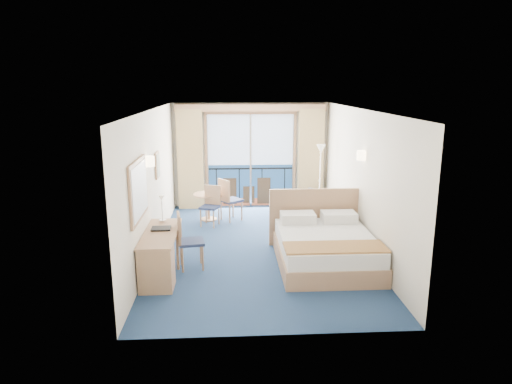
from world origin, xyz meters
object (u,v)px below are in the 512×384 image
table_chair_a (228,197)px  desk (158,261)px  bed (325,246)px  floor_lamp (321,162)px  round_table (208,200)px  armchair (311,203)px  table_chair_b (211,203)px  nightstand (342,226)px  desk_chair (186,238)px

table_chair_a → desk: bearing=126.5°
bed → table_chair_a: 3.25m
floor_lamp → round_table: (-2.71, -0.26, -0.84)m
armchair → round_table: (-2.48, -0.15, 0.16)m
bed → table_chair_b: bed is taller
floor_lamp → table_chair_b: (-2.64, -0.67, -0.81)m
bed → armchair: bearing=84.8°
nightstand → desk: 4.00m
desk → table_chair_a: 3.67m
bed → nightstand: bearing=63.6°
bed → desk_chair: bearing=-178.1°
floor_lamp → table_chair_a: 2.40m
floor_lamp → table_chair_a: bearing=-170.2°
desk_chair → table_chair_a: size_ratio=0.99×
floor_lamp → desk_chair: size_ratio=1.74×
table_chair_a → table_chair_b: 0.49m
round_table → table_chair_b: bearing=-79.5°
armchair → table_chair_b: 2.47m
desk → desk_chair: 0.80m
armchair → desk_chair: bearing=7.7°
desk → floor_lamp: bearing=49.1°
bed → table_chair_b: (-2.13, 2.45, 0.19)m
desk → desk_chair: size_ratio=1.61×
desk_chair → round_table: desk_chair is taller
round_table → table_chair_b: size_ratio=0.78×
floor_lamp → table_chair_a: size_ratio=1.72×
nightstand → desk: bearing=-150.1°
desk → table_chair_a: bearing=72.2°
round_table → desk_chair: bearing=-94.9°
bed → desk_chair: bed is taller
armchair → desk: desk is taller
nightstand → armchair: 1.80m
bed → nightstand: bed is taller
bed → nightstand: (0.61, 1.23, -0.03)m
bed → armchair: size_ratio=3.10×
nightstand → desk: (-3.47, -2.00, 0.12)m
bed → floor_lamp: size_ratio=1.25×
nightstand → table_chair_a: size_ratio=0.58×
bed → round_table: size_ratio=3.09×
round_table → desk: bearing=-100.2°
bed → table_chair_a: bed is taller
nightstand → desk: size_ratio=0.37×
desk → round_table: bearing=79.8°
nightstand → bed: bearing=-116.4°
nightstand → round_table: size_ratio=0.84×
armchair → table_chair_a: bearing=-33.1°
nightstand → desk_chair: bearing=-156.8°
desk → round_table: 3.68m
armchair → floor_lamp: 1.04m
bed → armchair: (0.27, 3.00, -0.00)m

